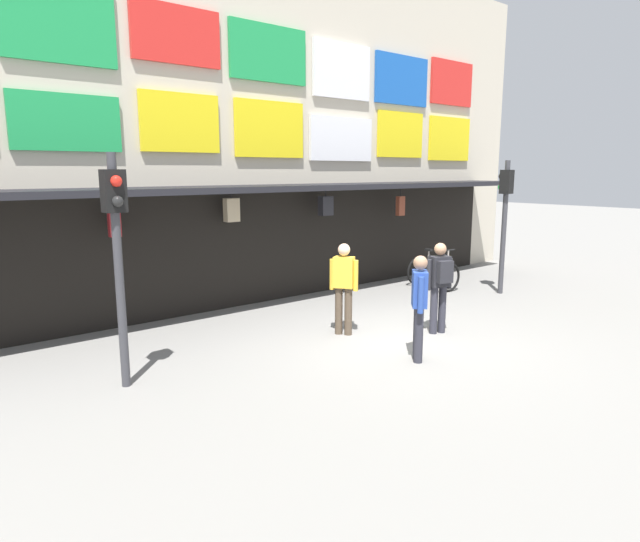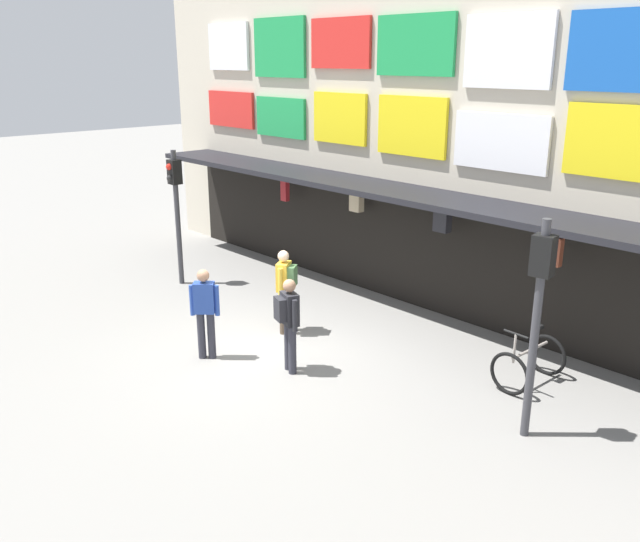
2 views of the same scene
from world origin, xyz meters
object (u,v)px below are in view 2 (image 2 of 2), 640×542
at_px(traffic_light_near, 176,196).
at_px(pedestrian_in_blue, 288,319).
at_px(bicycle_parked, 529,362).
at_px(pedestrian_in_purple, 285,285).
at_px(pedestrian_in_red, 205,309).
at_px(traffic_light_far, 539,295).

relative_size(traffic_light_near, pedestrian_in_blue, 1.90).
distance_m(bicycle_parked, pedestrian_in_purple, 4.72).
bearing_deg(bicycle_parked, pedestrian_in_red, -143.39).
bearing_deg(bicycle_parked, pedestrian_in_purple, -161.01).
bearing_deg(pedestrian_in_purple, bicycle_parked, 18.99).
relative_size(pedestrian_in_purple, pedestrian_in_red, 1.00).
xyz_separation_m(pedestrian_in_blue, pedestrian_in_purple, (-1.37, 1.08, 0.00)).
bearing_deg(pedestrian_in_purple, pedestrian_in_red, -91.86).
bearing_deg(traffic_light_near, pedestrian_in_red, -25.58).
relative_size(pedestrian_in_blue, pedestrian_in_purple, 1.00).
xyz_separation_m(traffic_light_near, pedestrian_in_purple, (4.01, -0.08, -1.16)).
xyz_separation_m(bicycle_parked, pedestrian_in_blue, (-3.06, -2.60, 0.59)).
xyz_separation_m(traffic_light_near, bicycle_parked, (8.44, 1.45, -1.75)).
bearing_deg(traffic_light_near, pedestrian_in_purple, -1.13).
distance_m(traffic_light_near, pedestrian_in_purple, 4.17).
bearing_deg(pedestrian_in_purple, pedestrian_in_blue, -38.17).
relative_size(traffic_light_near, pedestrian_in_purple, 1.90).
distance_m(pedestrian_in_purple, pedestrian_in_red, 1.81).
height_order(bicycle_parked, pedestrian_in_purple, pedestrian_in_purple).
xyz_separation_m(traffic_light_near, pedestrian_in_red, (3.95, -1.89, -1.19)).
distance_m(traffic_light_near, bicycle_parked, 8.73).
distance_m(traffic_light_near, traffic_light_far, 9.24).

